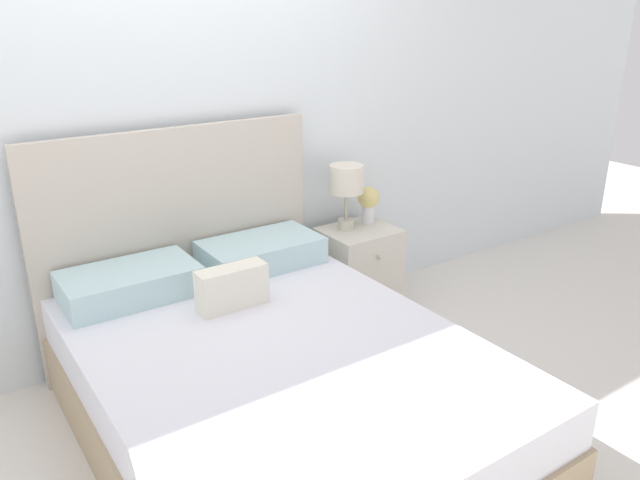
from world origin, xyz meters
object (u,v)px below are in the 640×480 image
object	(u,v)px
nightstand	(358,270)
table_lamp	(346,183)
bed	(268,376)
flower_vase	(369,201)

from	to	relation	value
nightstand	table_lamp	distance (m)	0.55
bed	nightstand	world-z (taller)	bed
flower_vase	nightstand	bearing A→B (deg)	-151.29
bed	table_lamp	xyz separation A→B (m)	(0.98, 0.77, 0.53)
table_lamp	bed	bearing A→B (deg)	-142.06
table_lamp	flower_vase	world-z (taller)	table_lamp
bed	table_lamp	size ratio (longest dim) A/B	5.18
nightstand	table_lamp	world-z (taller)	table_lamp
flower_vase	bed	bearing A→B (deg)	-146.18
bed	flower_vase	world-z (taller)	bed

